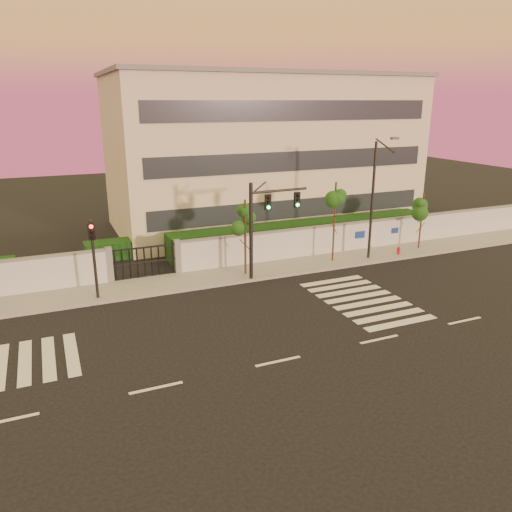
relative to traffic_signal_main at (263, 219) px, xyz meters
The scene contains 13 objects.
ground 10.52m from the traffic_signal_main, 110.23° to the right, with size 120.00×120.00×0.00m, color black.
sidewalk 5.11m from the traffic_signal_main, 159.96° to the left, with size 60.00×3.00×0.15m, color gray.
perimeter_wall 5.02m from the traffic_signal_main, 140.31° to the left, with size 60.00×0.36×2.20m.
hedge_row 6.57m from the traffic_signal_main, 112.27° to the left, with size 41.00×4.25×1.80m.
institutional_building 14.13m from the traffic_signal_main, 66.30° to the left, with size 24.40×12.40×12.25m.
road_markings 8.28m from the traffic_signal_main, 132.24° to the right, with size 57.00×7.62×0.02m.
street_tree_d 1.17m from the traffic_signal_main, 128.67° to the left, with size 1.62×1.29×4.69m.
street_tree_e 5.62m from the traffic_signal_main, 11.25° to the left, with size 1.47×1.17×5.29m.
street_tree_f 12.75m from the traffic_signal_main, ahead, with size 1.46×1.16×4.07m.
traffic_signal_main is the anchor object (origin of this frame).
traffic_signal_secondary 9.45m from the traffic_signal_main, behind, with size 0.34×0.33×4.37m.
streetlight_east 8.06m from the traffic_signal_main, ahead, with size 0.48×1.95×8.12m.
fire_hydrant 10.87m from the traffic_signal_main, ahead, with size 0.27×0.26×0.69m.
Camera 1 is at (-7.95, -16.31, 10.17)m, focal length 35.00 mm.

